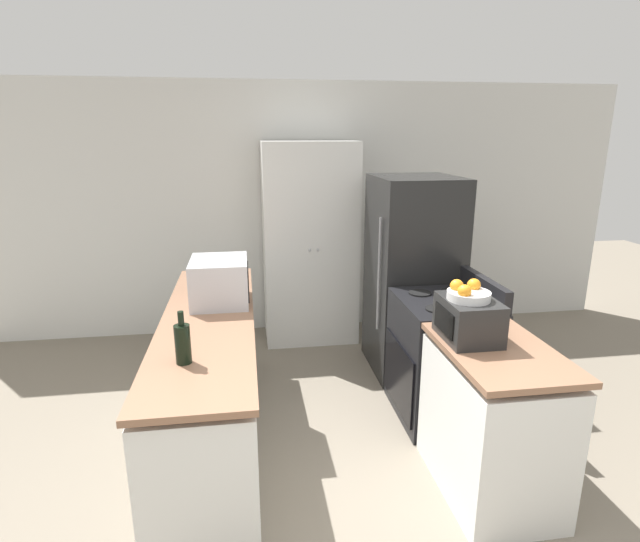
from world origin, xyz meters
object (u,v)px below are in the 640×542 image
(stove, at_px, (441,358))
(refrigerator, at_px, (412,276))
(microwave, at_px, (220,281))
(toaster_oven, at_px, (468,319))
(pantry_cabinet, at_px, (310,243))
(fruit_bowl, at_px, (468,293))
(wine_bottle, at_px, (183,343))

(stove, height_order, refrigerator, refrigerator)
(microwave, xyz_separation_m, toaster_oven, (1.46, -0.88, -0.04))
(toaster_oven, bearing_deg, refrigerator, 83.53)
(refrigerator, height_order, toaster_oven, refrigerator)
(microwave, relative_size, toaster_oven, 1.22)
(pantry_cabinet, height_order, stove, pantry_cabinet)
(pantry_cabinet, bearing_deg, fruit_bowl, -75.27)
(refrigerator, xyz_separation_m, fruit_bowl, (-0.19, -1.49, 0.33))
(fruit_bowl, bearing_deg, wine_bottle, -177.09)
(refrigerator, height_order, microwave, refrigerator)
(wine_bottle, relative_size, toaster_oven, 0.76)
(stove, relative_size, refrigerator, 0.62)
(pantry_cabinet, xyz_separation_m, stove, (0.78, -1.66, -0.54))
(refrigerator, distance_m, toaster_oven, 1.51)
(refrigerator, bearing_deg, stove, -91.73)
(refrigerator, bearing_deg, microwave, -159.42)
(stove, height_order, wine_bottle, wine_bottle)
(fruit_bowl, bearing_deg, refrigerator, 82.82)
(stove, relative_size, microwave, 2.33)
(microwave, bearing_deg, pantry_cabinet, 60.29)
(pantry_cabinet, distance_m, refrigerator, 1.17)
(microwave, relative_size, wine_bottle, 1.61)
(refrigerator, distance_m, fruit_bowl, 1.54)
(wine_bottle, bearing_deg, pantry_cabinet, 67.88)
(refrigerator, distance_m, wine_bottle, 2.38)
(microwave, xyz_separation_m, fruit_bowl, (1.44, -0.88, 0.13))
(pantry_cabinet, relative_size, stove, 1.87)
(microwave, bearing_deg, toaster_oven, -31.06)
(stove, xyz_separation_m, refrigerator, (0.02, 0.81, 0.40))
(wine_bottle, bearing_deg, toaster_oven, 2.83)
(stove, height_order, microwave, microwave)
(refrigerator, relative_size, microwave, 3.76)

